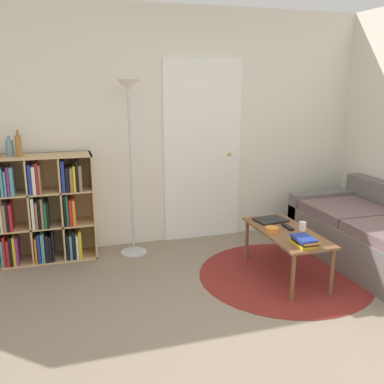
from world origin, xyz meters
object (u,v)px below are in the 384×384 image
object	(u,v)px
bookshelf	(43,210)
bowl	(272,229)
bottle_middle	(10,148)
laptop	(271,220)
cup	(302,226)
coffee_table	(286,236)
couch	(380,238)
floor_lamp	(129,122)
bottle_right	(19,146)

from	to	relation	value
bookshelf	bowl	distance (m)	2.30
bowl	bottle_middle	world-z (taller)	bottle_middle
laptop	bottle_middle	xyz separation A→B (m)	(-2.44, 0.79, 0.72)
bookshelf	cup	distance (m)	2.58
coffee_table	bowl	size ratio (longest dim) A/B	7.84
couch	cup	world-z (taller)	couch
bottle_middle	bowl	bearing A→B (deg)	-25.14
bookshelf	couch	size ratio (longest dim) A/B	0.59
couch	coffee_table	xyz separation A→B (m)	(-1.07, 0.00, 0.13)
bottle_middle	couch	bearing A→B (deg)	-17.50
bowl	cup	distance (m)	0.29
floor_lamp	bottle_middle	size ratio (longest dim) A/B	9.11
bowl	coffee_table	bearing A→B (deg)	-11.50
floor_lamp	couch	xyz separation A→B (m)	(2.36, -0.98, -1.14)
laptop	bottle_right	xyz separation A→B (m)	(-2.35, 0.74, 0.75)
cup	bottle_right	xyz separation A→B (m)	(-2.50, 1.09, 0.71)
laptop	bottle_middle	distance (m)	2.66
bottle_right	coffee_table	bearing A→B (deg)	-24.25
floor_lamp	couch	bearing A→B (deg)	-22.52
floor_lamp	bottle_middle	distance (m)	1.18
coffee_table	bowl	world-z (taller)	bowl
cup	coffee_table	bearing A→B (deg)	168.12
floor_lamp	bookshelf	bearing A→B (deg)	173.73
couch	cup	size ratio (longest dim) A/B	22.10
couch	cup	bearing A→B (deg)	-178.12
floor_lamp	bowl	distance (m)	1.76
couch	laptop	world-z (taller)	couch
coffee_table	bottle_middle	bearing A→B (deg)	155.58
couch	bottle_right	bearing A→B (deg)	162.81
couch	bottle_right	world-z (taller)	bottle_right
bowl	bookshelf	bearing A→B (deg)	152.83
bottle_right	bookshelf	bearing A→B (deg)	6.05
bookshelf	coffee_table	distance (m)	2.44
bookshelf	coffee_table	bearing A→B (deg)	-26.26
bookshelf	bottle_right	world-z (taller)	bottle_right
bowl	bottle_middle	distance (m)	2.64
bookshelf	bottle_middle	distance (m)	0.70
couch	bookshelf	bearing A→B (deg)	161.69
bowl	couch	bearing A→B (deg)	-1.36
floor_lamp	bottle_middle	world-z (taller)	floor_lamp
bottle_middle	bottle_right	distance (m)	0.10
coffee_table	floor_lamp	bearing A→B (deg)	142.77
couch	coffee_table	bearing A→B (deg)	179.99
couch	bowl	bearing A→B (deg)	178.64
couch	coffee_table	world-z (taller)	couch
floor_lamp	laptop	distance (m)	1.73
couch	laptop	distance (m)	1.14
couch	bowl	xyz separation A→B (m)	(-1.21, 0.03, 0.20)
laptop	cup	distance (m)	0.38
floor_lamp	bottle_right	world-z (taller)	floor_lamp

